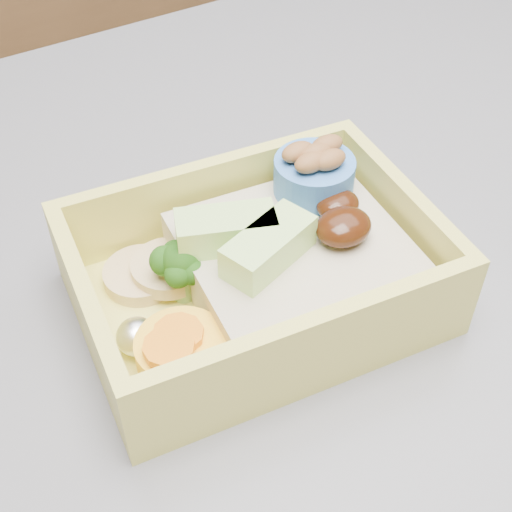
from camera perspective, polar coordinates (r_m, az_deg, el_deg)
bento_box at (r=0.38m, az=0.64°, el=-0.89°), size 0.20×0.16×0.07m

